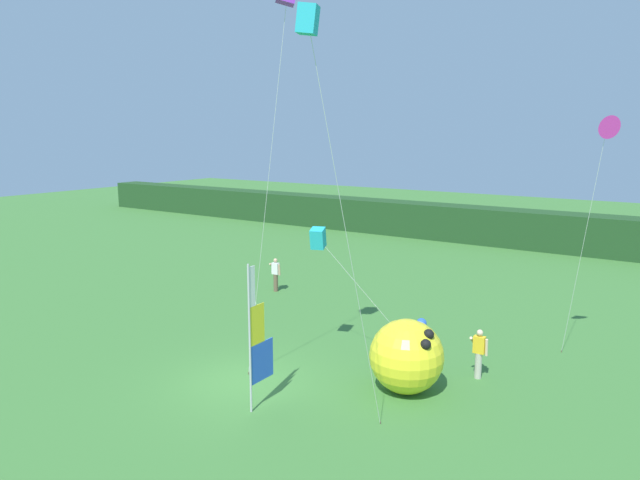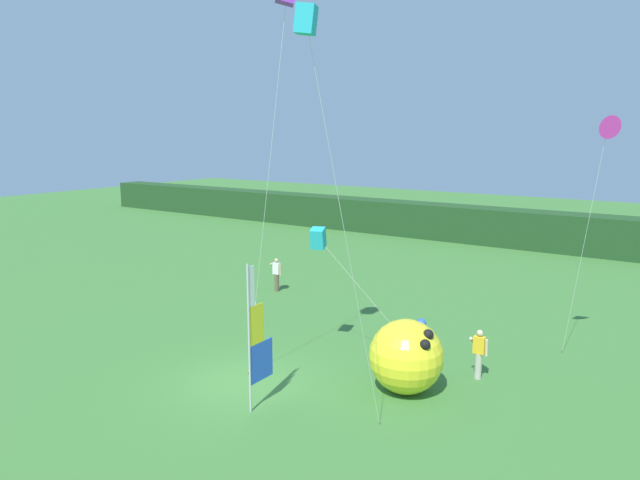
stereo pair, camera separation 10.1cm
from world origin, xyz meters
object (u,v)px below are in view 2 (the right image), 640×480
object	(u,v)px
person_mid_field	(277,274)
inflatable_balloon	(406,356)
person_near_banner	(479,353)
kite_cyan_box_2	(318,239)
kite_magenta_delta_3	(608,128)
banner_flag	(256,339)
kite_cyan_box_1	(307,25)

from	to	relation	value
person_mid_field	inflatable_balloon	bearing A→B (deg)	-33.37
person_near_banner	kite_cyan_box_2	size ratio (longest dim) A/B	0.35
inflatable_balloon	kite_magenta_delta_3	bearing A→B (deg)	50.28
person_near_banner	person_mid_field	xyz separation A→B (m)	(-11.72, 4.57, 0.02)
person_near_banner	person_mid_field	bearing A→B (deg)	158.68
person_mid_field	kite_magenta_delta_3	distance (m)	16.12
banner_flag	kite_magenta_delta_3	xyz separation A→B (m)	(7.24, 8.37, 5.82)
kite_magenta_delta_3	person_near_banner	bearing A→B (deg)	-133.05
person_near_banner	kite_cyan_box_2	bearing A→B (deg)	-167.48
person_mid_field	kite_cyan_box_2	bearing A→B (deg)	-42.03
person_mid_field	kite_cyan_box_2	distance (m)	9.21
kite_cyan_box_1	kite_cyan_box_2	xyz separation A→B (m)	(-3.90, 6.15, -5.65)
inflatable_balloon	kite_cyan_box_1	distance (m)	10.11
person_near_banner	kite_cyan_box_1	xyz separation A→B (m)	(-1.43, -7.34, 8.96)
person_near_banner	kite_cyan_box_1	size ratio (longest dim) A/B	0.16
kite_cyan_box_2	kite_magenta_delta_3	bearing A→B (deg)	26.93
person_mid_field	inflatable_balloon	size ratio (longest dim) A/B	0.74
banner_flag	inflatable_balloon	world-z (taller)	banner_flag
banner_flag	kite_cyan_box_1	bearing A→B (deg)	-31.13
person_mid_field	person_near_banner	bearing A→B (deg)	-21.32
person_near_banner	inflatable_balloon	xyz separation A→B (m)	(-1.49, -2.16, 0.27)
kite_cyan_box_2	kite_magenta_delta_3	world-z (taller)	kite_magenta_delta_3
kite_cyan_box_2	kite_cyan_box_1	bearing A→B (deg)	-57.64
inflatable_balloon	kite_cyan_box_2	world-z (taller)	kite_cyan_box_2
person_mid_field	kite_cyan_box_2	world-z (taller)	kite_cyan_box_2
person_near_banner	inflatable_balloon	bearing A→B (deg)	-124.68
inflatable_balloon	person_mid_field	bearing A→B (deg)	146.63
inflatable_balloon	banner_flag	bearing A→B (deg)	-132.59
banner_flag	person_mid_field	size ratio (longest dim) A/B	2.57
inflatable_balloon	kite_magenta_delta_3	distance (m)	9.42
person_mid_field	inflatable_balloon	xyz separation A→B (m)	(10.22, -6.73, 0.24)
inflatable_balloon	person_near_banner	bearing A→B (deg)	55.32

